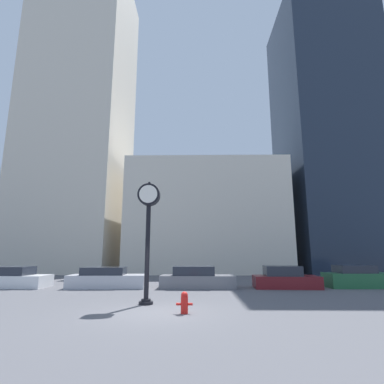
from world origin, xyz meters
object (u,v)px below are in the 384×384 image
(car_green, at_px, (357,278))
(car_maroon, at_px, (285,279))
(car_white, at_px, (14,279))
(car_grey, at_px, (197,279))
(car_silver, at_px, (107,279))
(street_clock, at_px, (148,217))
(fire_hydrant_near, at_px, (184,302))

(car_green, bearing_deg, car_maroon, -175.98)
(car_white, relative_size, car_maroon, 1.06)
(car_green, bearing_deg, car_grey, -178.58)
(car_silver, bearing_deg, street_clock, -62.06)
(fire_hydrant_near, bearing_deg, car_green, 38.16)
(car_silver, bearing_deg, car_grey, -2.49)
(fire_hydrant_near, bearing_deg, car_white, 144.40)
(street_clock, height_order, car_grey, street_clock)
(car_grey, bearing_deg, car_green, 3.52)
(car_maroon, xyz_separation_m, car_green, (4.71, 0.43, 0.03))
(car_maroon, bearing_deg, car_green, 8.16)
(car_white, xyz_separation_m, car_silver, (5.98, -0.10, -0.00))
(car_grey, bearing_deg, car_silver, -179.09)
(fire_hydrant_near, bearing_deg, street_clock, 131.57)
(street_clock, relative_size, fire_hydrant_near, 7.01)
(car_green, xyz_separation_m, fire_hydrant_near, (-10.69, -8.40, -0.20))
(car_silver, distance_m, car_green, 15.94)
(street_clock, xyz_separation_m, car_grey, (2.18, 5.97, -3.22))
(street_clock, xyz_separation_m, fire_hydrant_near, (1.74, -1.96, -3.38))
(car_green, distance_m, fire_hydrant_near, 13.59)
(car_silver, distance_m, car_grey, 5.69)
(street_clock, xyz_separation_m, car_silver, (-3.51, 5.98, -3.24))
(car_silver, bearing_deg, car_maroon, -2.30)
(car_silver, height_order, car_maroon, car_maroon)
(car_white, distance_m, car_maroon, 17.20)
(car_grey, relative_size, fire_hydrant_near, 6.06)
(car_silver, xyz_separation_m, car_grey, (5.69, -0.00, 0.02))
(car_maroon, bearing_deg, car_grey, -176.66)
(street_clock, distance_m, fire_hydrant_near, 4.28)
(street_clock, bearing_deg, car_maroon, 37.94)
(car_grey, xyz_separation_m, car_maroon, (5.53, 0.03, 0.01))
(car_green, bearing_deg, car_white, 179.78)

